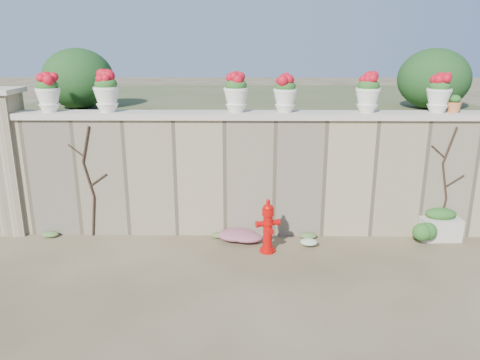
{
  "coord_description": "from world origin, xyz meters",
  "views": [
    {
      "loc": [
        -0.06,
        -5.85,
        3.19
      ],
      "look_at": [
        -0.16,
        1.4,
        1.06
      ],
      "focal_mm": 35.0,
      "sensor_mm": 36.0,
      "label": 1
    }
  ],
  "objects_px": {
    "planter_box": "(440,225)",
    "terracotta_pot": "(454,105)",
    "fire_hydrant": "(268,226)",
    "urn_pot_0": "(48,93)"
  },
  "relations": [
    {
      "from": "fire_hydrant",
      "to": "urn_pot_0",
      "type": "height_order",
      "value": "urn_pot_0"
    },
    {
      "from": "planter_box",
      "to": "urn_pot_0",
      "type": "bearing_deg",
      "value": 175.63
    },
    {
      "from": "fire_hydrant",
      "to": "planter_box",
      "type": "bearing_deg",
      "value": -6.66
    },
    {
      "from": "fire_hydrant",
      "to": "urn_pot_0",
      "type": "xyz_separation_m",
      "value": [
        -3.57,
        0.84,
        1.97
      ]
    },
    {
      "from": "fire_hydrant",
      "to": "terracotta_pot",
      "type": "distance_m",
      "value": 3.61
    },
    {
      "from": "planter_box",
      "to": "fire_hydrant",
      "type": "bearing_deg",
      "value": -171.12
    },
    {
      "from": "terracotta_pot",
      "to": "urn_pot_0",
      "type": "bearing_deg",
      "value": 180.0
    },
    {
      "from": "fire_hydrant",
      "to": "planter_box",
      "type": "relative_size",
      "value": 1.31
    },
    {
      "from": "planter_box",
      "to": "terracotta_pot",
      "type": "xyz_separation_m",
      "value": [
        0.11,
        0.28,
        1.98
      ]
    },
    {
      "from": "urn_pot_0",
      "to": "terracotta_pot",
      "type": "xyz_separation_m",
      "value": [
        6.6,
        0.0,
        -0.18
      ]
    }
  ]
}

